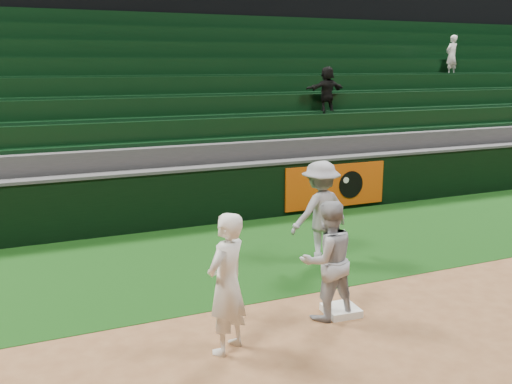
% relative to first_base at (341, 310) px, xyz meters
% --- Properties ---
extents(ground, '(70.00, 70.00, 0.00)m').
position_rel_first_base_xyz_m(ground, '(-0.13, -0.12, -0.05)').
color(ground, brown).
rests_on(ground, ground).
extents(foul_grass, '(36.00, 4.20, 0.01)m').
position_rel_first_base_xyz_m(foul_grass, '(-0.13, 2.88, -0.05)').
color(foul_grass, black).
rests_on(foul_grass, ground).
extents(first_base, '(0.48, 0.48, 0.10)m').
position_rel_first_base_xyz_m(first_base, '(0.00, 0.00, 0.00)').
color(first_base, white).
rests_on(first_base, ground).
extents(first_baseman, '(0.75, 0.69, 1.71)m').
position_rel_first_base_xyz_m(first_baseman, '(-1.80, -0.34, 0.80)').
color(first_baseman, white).
rests_on(first_baseman, ground).
extents(baserunner, '(0.80, 0.63, 1.63)m').
position_rel_first_base_xyz_m(baserunner, '(-0.25, -0.01, 0.76)').
color(baserunner, '#A5A7AF').
rests_on(baserunner, ground).
extents(base_coach, '(1.23, 0.83, 1.76)m').
position_rel_first_base_xyz_m(base_coach, '(0.79, 1.99, 0.84)').
color(base_coach, '#93949F').
rests_on(base_coach, foul_grass).
extents(field_wall, '(36.00, 0.45, 1.25)m').
position_rel_first_base_xyz_m(field_wall, '(-0.11, 5.08, 0.58)').
color(field_wall, black).
rests_on(field_wall, ground).
extents(stadium_seating, '(36.00, 5.95, 4.95)m').
position_rel_first_base_xyz_m(stadium_seating, '(-0.13, 8.85, 1.65)').
color(stadium_seating, '#353537').
rests_on(stadium_seating, ground).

